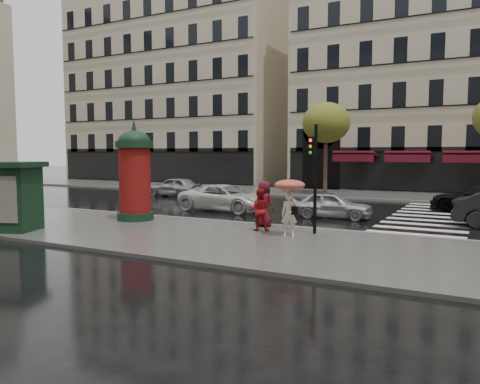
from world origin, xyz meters
The scene contains 18 objects.
ground centered at (0.00, 0.00, 0.00)m, with size 160.00×160.00×0.00m, color black.
near_sidewalk centered at (0.00, -0.50, 0.06)m, with size 90.00×7.00×0.12m, color #474744.
far_sidewalk centered at (0.00, 19.00, 0.06)m, with size 90.00×6.00×0.12m, color #474744.
near_kerb centered at (0.00, 3.00, 0.07)m, with size 90.00×0.25×0.14m, color slate.
far_kerb centered at (0.00, 16.00, 0.07)m, with size 90.00×0.25×0.14m, color slate.
zebra_crossing centered at (6.00, 9.60, 0.01)m, with size 3.60×11.75×0.01m, color silver.
bldg_far_corner centered at (6.00, 30.00, 11.31)m, with size 26.00×14.00×22.90m.
bldg_far_left centered at (-22.00, 30.00, 11.31)m, with size 24.00×14.00×22.90m.
tree_far_left centered at (-2.00, 18.00, 5.17)m, with size 3.40×3.40×6.64m.
woman_umbrella centered at (2.23, 0.84, 1.49)m, with size 1.08×1.08×2.08m.
woman_red centered at (0.78, 1.41, 0.92)m, with size 0.78×0.61×1.61m, color #A11317.
man_burgundy centered at (0.50, 2.40, 1.03)m, with size 0.89×0.58×1.82m, color #551121.
morris_column centered at (-5.31, 1.44, 2.24)m, with size 1.64×1.64×4.42m.
traffic_light centered at (2.82, 1.73, 2.52)m, with size 0.29×0.39×3.97m.
newsstand centered at (-7.56, -3.00, 1.46)m, with size 2.67×2.47×2.61m.
car_silver centered at (1.97, 6.75, 0.63)m, with size 1.49×3.71×1.26m, color silver.
car_white centered at (-3.79, 6.77, 0.70)m, with size 2.32×5.02×1.40m, color silver.
car_far_silver centered at (-11.09, 12.25, 0.68)m, with size 1.61×4.00×1.36m, color #AAA9AE.
Camera 1 is at (8.43, -14.42, 3.07)m, focal length 35.00 mm.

